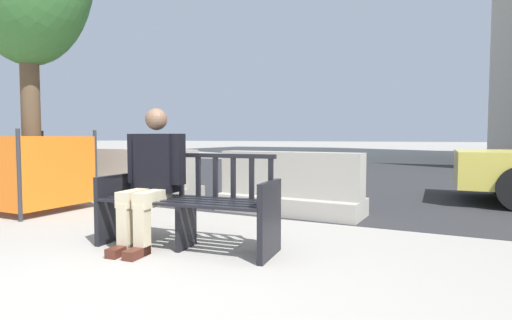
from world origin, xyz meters
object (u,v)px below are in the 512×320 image
at_px(street_bench, 187,206).
at_px(construction_fence, 33,170).
at_px(jersey_barrier_centre, 289,188).
at_px(jersey_barrier_left, 143,179).
at_px(seated_person, 152,174).

relative_size(street_bench, construction_fence, 1.41).
distance_m(jersey_barrier_centre, jersey_barrier_left, 2.66).
bearing_deg(construction_fence, jersey_barrier_centre, 21.89).
bearing_deg(jersey_barrier_left, construction_fence, -115.98).
xyz_separation_m(seated_person, construction_fence, (-2.79, 0.74, -0.12)).
bearing_deg(seated_person, jersey_barrier_left, 133.21).
distance_m(street_bench, seated_person, 0.46).
bearing_deg(street_bench, seated_person, -165.24).
height_order(jersey_barrier_centre, jersey_barrier_left, same).
distance_m(seated_person, jersey_barrier_centre, 2.21).
bearing_deg(jersey_barrier_left, street_bench, -41.27).
xyz_separation_m(street_bench, jersey_barrier_left, (-2.41, 2.12, -0.06)).
bearing_deg(construction_fence, jersey_barrier_left, 64.02).
bearing_deg(construction_fence, street_bench, -11.78).
xyz_separation_m(seated_person, jersey_barrier_left, (-2.07, 2.21, -0.35)).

